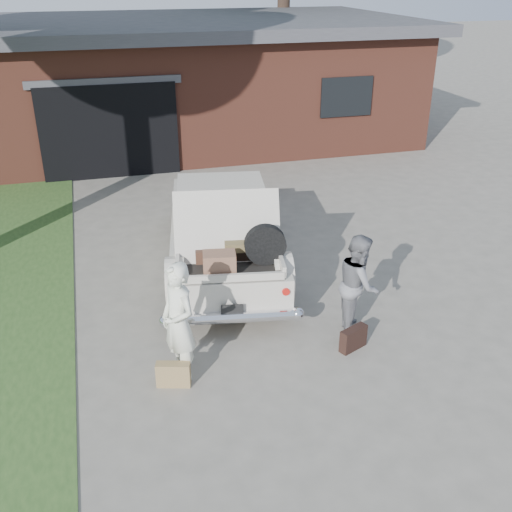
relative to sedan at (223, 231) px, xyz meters
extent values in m
plane|color=gray|center=(0.02, -2.52, -0.67)|extent=(90.00, 90.00, 0.00)
cube|color=brown|center=(1.02, 8.98, 0.83)|extent=(12.00, 7.00, 3.00)
cube|color=#4C4C51|center=(1.02, 8.98, 2.48)|extent=(12.80, 7.80, 0.30)
cube|color=black|center=(-1.48, 5.53, 0.43)|extent=(3.20, 0.30, 2.20)
cube|color=#4C4C51|center=(-1.48, 5.46, 1.58)|extent=(3.50, 0.12, 0.18)
cube|color=black|center=(4.52, 5.46, 0.93)|extent=(1.40, 0.08, 1.00)
cylinder|color=#38281E|center=(5.20, 12.81, 2.54)|extent=(0.44, 0.44, 6.41)
cube|color=beige|center=(0.00, 0.04, -0.12)|extent=(2.43, 4.66, 0.58)
cube|color=beige|center=(0.05, 0.30, 0.39)|extent=(1.75, 2.00, 0.46)
cube|color=black|center=(0.20, 1.13, 0.38)|extent=(1.37, 0.31, 0.39)
cube|color=black|center=(-0.10, -0.53, 0.38)|extent=(1.37, 0.31, 0.39)
cylinder|color=black|center=(-1.03, -1.31, -0.38)|extent=(0.29, 0.61, 0.59)
cylinder|color=black|center=(0.51, -1.58, -0.38)|extent=(0.29, 0.61, 0.59)
cylinder|color=black|center=(-0.50, 1.66, -0.38)|extent=(0.29, 0.61, 0.59)
cylinder|color=black|center=(1.03, 1.39, -0.38)|extent=(0.29, 0.61, 0.59)
cylinder|color=silver|center=(-0.39, -2.19, -0.32)|extent=(1.82, 0.47, 0.16)
cylinder|color=#A5140F|center=(-1.09, -2.00, 0.02)|extent=(0.12, 0.11, 0.11)
cylinder|color=#A5140F|center=(0.34, -2.26, 0.02)|extent=(0.12, 0.11, 0.11)
cube|color=black|center=(-0.39, -2.21, -0.18)|extent=(0.30, 0.07, 0.15)
cube|color=black|center=(-0.29, -1.62, 0.19)|extent=(1.52, 1.20, 0.04)
cube|color=beige|center=(-0.99, -1.50, 0.28)|extent=(0.22, 0.97, 0.16)
cube|color=beige|center=(0.41, -1.75, 0.28)|extent=(0.22, 0.97, 0.16)
cube|color=beige|center=(-0.37, -2.10, 0.24)|extent=(1.41, 0.30, 0.11)
cube|color=beige|center=(-0.24, -1.36, 0.67)|extent=(1.55, 0.73, 0.93)
cube|color=#4F3022|center=(-0.43, -1.40, 0.30)|extent=(0.62, 0.46, 0.18)
cube|color=#875C45|center=(-0.48, -1.87, 0.36)|extent=(0.48, 0.36, 0.30)
cube|color=black|center=(-0.08, -1.47, 0.29)|extent=(0.55, 0.41, 0.15)
cube|color=olive|center=(-0.14, -1.54, 0.43)|extent=(0.40, 0.30, 0.13)
cylinder|color=black|center=(0.20, -1.75, 0.50)|extent=(0.60, 0.24, 0.58)
imported|color=white|center=(-1.19, -2.79, 0.11)|extent=(0.57, 0.67, 1.55)
imported|color=slate|center=(1.34, -2.39, 0.05)|extent=(0.73, 0.83, 1.44)
cube|color=#9F8151|center=(-1.32, -2.96, -0.51)|extent=(0.43, 0.24, 0.32)
cube|color=black|center=(1.11, -2.83, -0.51)|extent=(0.43, 0.28, 0.32)
camera|label=1|loc=(-1.96, -8.91, 3.96)|focal=42.00mm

